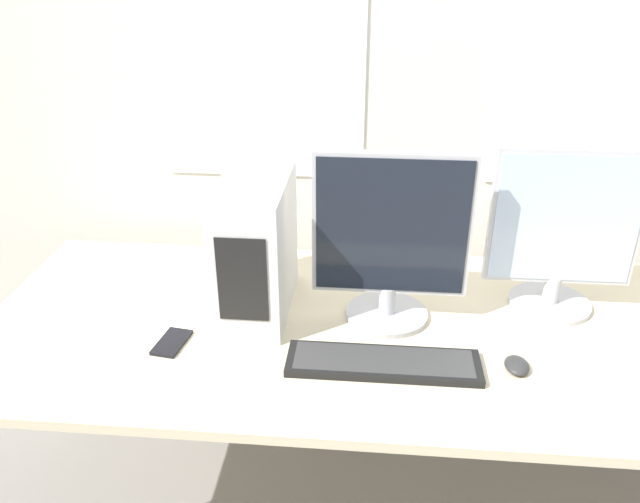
% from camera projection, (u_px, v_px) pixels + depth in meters
% --- Properties ---
extents(wall_back, '(8.00, 0.07, 2.70)m').
position_uv_depth(wall_back, '(430.00, 73.00, 2.02)').
color(wall_back, beige).
rests_on(wall_back, ground_plane).
extents(desk, '(2.55, 0.93, 0.76)m').
position_uv_depth(desk, '(427.00, 339.00, 1.78)').
color(desk, beige).
rests_on(desk, ground_plane).
extents(pc_tower, '(0.19, 0.40, 0.40)m').
position_uv_depth(pc_tower, '(256.00, 247.00, 1.78)').
color(pc_tower, silver).
rests_on(pc_tower, desk).
extents(monitor_main, '(0.43, 0.24, 0.50)m').
position_uv_depth(monitor_main, '(391.00, 240.00, 1.70)').
color(monitor_main, '#B7B7BC').
rests_on(monitor_main, desk).
extents(monitor_right_near, '(0.42, 0.24, 0.49)m').
position_uv_depth(monitor_right_near, '(563.00, 233.00, 1.76)').
color(monitor_right_near, '#B7B7BC').
rests_on(monitor_right_near, desk).
extents(keyboard, '(0.50, 0.14, 0.02)m').
position_uv_depth(keyboard, '(383.00, 363.00, 1.60)').
color(keyboard, black).
rests_on(keyboard, desk).
extents(mouse, '(0.06, 0.08, 0.03)m').
position_uv_depth(mouse, '(517.00, 365.00, 1.58)').
color(mouse, '#2D2D2D').
rests_on(mouse, desk).
extents(cell_phone, '(0.09, 0.13, 0.01)m').
position_uv_depth(cell_phone, '(172.00, 342.00, 1.69)').
color(cell_phone, black).
rests_on(cell_phone, desk).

